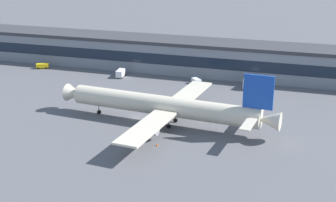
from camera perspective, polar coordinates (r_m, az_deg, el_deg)
ground_plane at (r=129.25m, az=-3.79°, el=-1.98°), size 600.00×600.00×0.00m
terminal_building at (r=172.96m, az=2.36°, el=5.41°), size 195.86×15.73×11.62m
airliner at (r=122.53m, az=-0.18°, el=-0.61°), size 59.39×51.11×15.83m
follow_me_car at (r=184.01m, az=-14.74°, el=4.10°), size 4.79×3.52×1.85m
baggage_tug at (r=158.88m, az=3.38°, el=2.42°), size 3.93×3.99×1.85m
crew_van at (r=167.52m, az=-5.69°, el=3.35°), size 2.92×5.46×2.55m
fuel_truck at (r=157.19m, az=9.88°, el=2.29°), size 4.22×8.76×3.35m
traffic_cone_0 at (r=111.59m, az=-1.33°, el=-5.22°), size 0.49×0.49×0.62m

